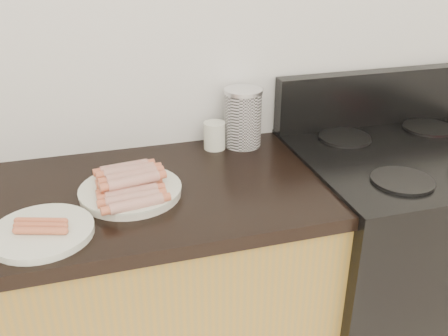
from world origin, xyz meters
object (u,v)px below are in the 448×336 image
object	(u,v)px
main_plate	(131,192)
side_plate	(42,232)
canister	(243,118)
mug	(215,135)
stove	(396,265)

from	to	relation	value
main_plate	side_plate	xyz separation A→B (m)	(-0.23, -0.14, -0.00)
side_plate	canister	world-z (taller)	canister
main_plate	mug	xyz separation A→B (m)	(0.31, 0.25, 0.04)
stove	side_plate	world-z (taller)	side_plate
stove	mug	size ratio (longest dim) A/B	9.88
stove	side_plate	xyz separation A→B (m)	(-1.16, -0.15, 0.45)
canister	mug	bearing A→B (deg)	180.00
canister	mug	size ratio (longest dim) A/B	2.15
stove	mug	bearing A→B (deg)	158.44
main_plate	canister	distance (m)	0.49
side_plate	stove	bearing A→B (deg)	7.35
main_plate	canister	bearing A→B (deg)	31.50
stove	main_plate	size ratio (longest dim) A/B	3.24
main_plate	side_plate	bearing A→B (deg)	-148.33
stove	canister	size ratio (longest dim) A/B	4.59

